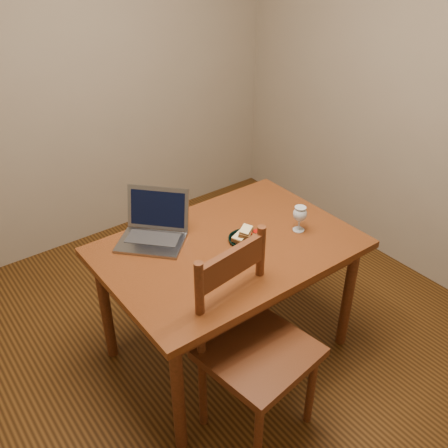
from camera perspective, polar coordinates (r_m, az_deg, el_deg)
floor at (r=3.05m, az=-0.89°, el=-14.29°), size 3.20×3.20×0.02m
back_wall at (r=3.65m, az=-16.90°, el=16.55°), size 3.20×0.02×2.60m
right_wall at (r=3.43m, az=21.90°, el=14.71°), size 0.02×3.20×2.60m
table at (r=2.63m, az=0.55°, el=-3.92°), size 1.30×0.90×0.74m
chair at (r=2.33m, az=3.55°, el=-13.08°), size 0.53×0.51×0.51m
plate at (r=2.61m, az=2.56°, el=-1.73°), size 0.19×0.19×0.02m
sandwich_cheese at (r=2.59m, az=1.90°, el=-1.46°), size 0.11×0.08×0.03m
sandwich_tomato at (r=2.61m, az=3.31°, el=-1.12°), size 0.12×0.09×0.03m
sandwich_top at (r=2.59m, az=2.52°, el=-0.86°), size 0.11×0.11×0.03m
milk_glass at (r=2.69m, az=8.63°, el=0.60°), size 0.08×0.08×0.15m
laptop at (r=2.64m, az=-7.96°, el=-0.23°), size 0.45×0.45×0.24m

